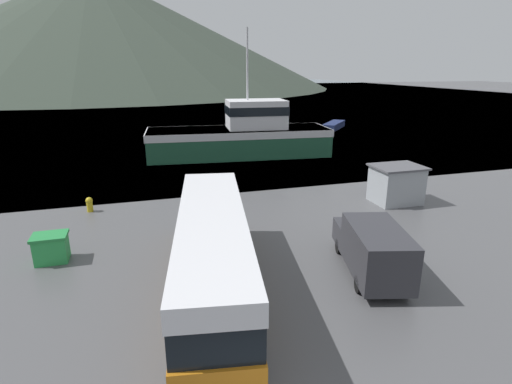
# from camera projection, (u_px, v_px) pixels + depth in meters

# --- Properties ---
(water_surface) EXTENTS (240.00, 240.00, 0.00)m
(water_surface) POSITION_uv_depth(u_px,v_px,m) (144.00, 93.00, 137.32)
(water_surface) COLOR slate
(water_surface) RESTS_ON ground
(hill_backdrop) EXTENTS (190.14, 190.14, 45.59)m
(hill_backdrop) POSITION_uv_depth(u_px,v_px,m) (97.00, 30.00, 164.30)
(hill_backdrop) COLOR #333D33
(hill_backdrop) RESTS_ON ground
(tour_bus) EXTENTS (4.45, 12.39, 3.32)m
(tour_bus) POSITION_uv_depth(u_px,v_px,m) (213.00, 250.00, 15.44)
(tour_bus) COLOR #B26614
(tour_bus) RESTS_ON ground
(delivery_van) EXTENTS (3.43, 6.05, 2.32)m
(delivery_van) POSITION_uv_depth(u_px,v_px,m) (372.00, 248.00, 17.06)
(delivery_van) COLOR #2D2D33
(delivery_van) RESTS_ON ground
(fishing_boat) EXTENTS (18.42, 7.21, 12.14)m
(fishing_boat) POSITION_uv_depth(u_px,v_px,m) (242.00, 135.00, 39.98)
(fishing_boat) COLOR #1E5138
(fishing_boat) RESTS_ON water_surface
(storage_bin) EXTENTS (1.53, 1.19, 1.32)m
(storage_bin) POSITION_uv_depth(u_px,v_px,m) (51.00, 248.00, 18.34)
(storage_bin) COLOR green
(storage_bin) RESTS_ON ground
(dock_kiosk) EXTENTS (3.20, 2.53, 2.48)m
(dock_kiosk) POSITION_uv_depth(u_px,v_px,m) (396.00, 184.00, 26.21)
(dock_kiosk) COLOR #93999E
(dock_kiosk) RESTS_ON ground
(small_boat) EXTENTS (5.59, 6.04, 0.90)m
(small_boat) POSITION_uv_depth(u_px,v_px,m) (334.00, 125.00, 57.84)
(small_boat) COLOR #19234C
(small_boat) RESTS_ON water_surface
(mooring_bollard) EXTENTS (0.42, 0.42, 0.93)m
(mooring_bollard) POSITION_uv_depth(u_px,v_px,m) (89.00, 204.00, 24.72)
(mooring_bollard) COLOR #B29919
(mooring_bollard) RESTS_ON ground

